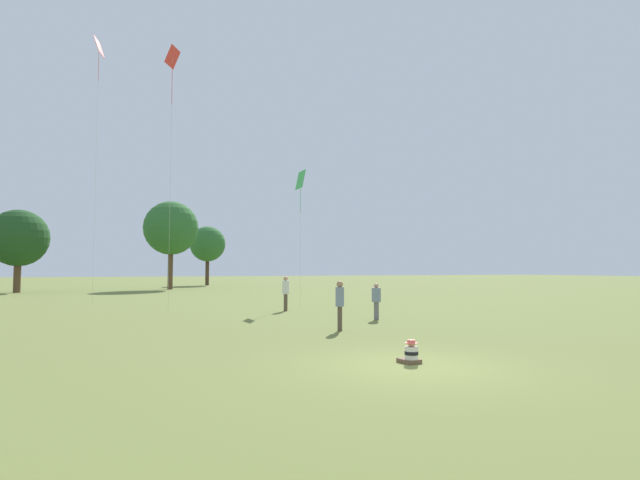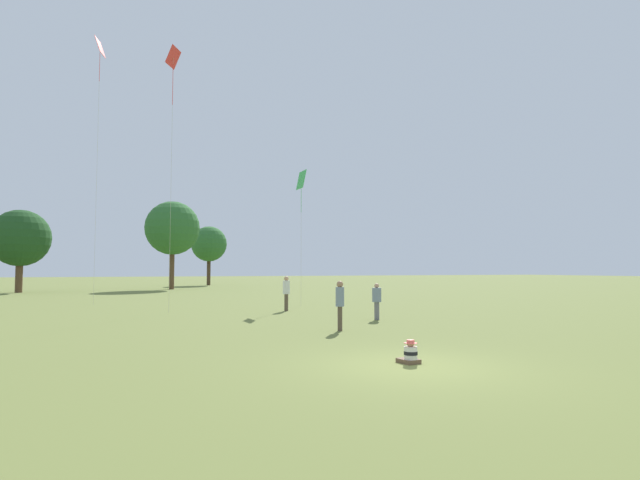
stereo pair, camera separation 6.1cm
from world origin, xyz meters
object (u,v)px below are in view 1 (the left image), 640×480
object	(u,v)px
person_standing_0	(376,298)
kite_2	(300,182)
seated_toddler	(411,354)
person_standing_2	(340,300)
person_standing_1	(286,290)
kite_3	(172,67)
distant_tree_2	(19,238)
distant_tree_1	(208,244)
kite_4	(99,56)
distant_tree_0	(171,228)

from	to	relation	value
person_standing_0	kite_2	size ratio (longest dim) A/B	0.19
seated_toddler	person_standing_2	distance (m)	6.36
person_standing_1	kite_3	world-z (taller)	kite_3
person_standing_0	distant_tree_2	xyz separation A→B (m)	(-19.42, 34.93, 4.21)
kite_3	distant_tree_1	world-z (taller)	kite_3
person_standing_2	distant_tree_2	distance (m)	41.49
person_standing_2	distant_tree_2	world-z (taller)	distant_tree_2
person_standing_2	kite_4	distance (m)	24.22
seated_toddler	distant_tree_1	world-z (taller)	distant_tree_1
distant_tree_1	distant_tree_2	xyz separation A→B (m)	(-20.17, -15.43, -0.55)
kite_3	distant_tree_1	distance (m)	44.74
kite_4	person_standing_2	bearing A→B (deg)	-91.68
seated_toddler	kite_2	distance (m)	19.80
distant_tree_1	distant_tree_2	size ratio (longest dim) A/B	1.04
distant_tree_0	kite_2	bearing A→B (deg)	-80.37
seated_toddler	kite_3	bearing A→B (deg)	95.96
seated_toddler	kite_2	size ratio (longest dim) A/B	0.07
person_standing_0	person_standing_1	bearing A→B (deg)	168.03
kite_2	kite_3	xyz separation A→B (m)	(-7.74, -1.76, 5.29)
person_standing_1	distant_tree_2	xyz separation A→B (m)	(-17.15, 29.11, 4.04)
person_standing_0	kite_4	world-z (taller)	kite_4
person_standing_0	kite_2	distance (m)	11.00
person_standing_0	distant_tree_2	size ratio (longest dim) A/B	0.20
person_standing_2	kite_4	size ratio (longest dim) A/B	0.11
person_standing_0	distant_tree_1	bearing A→B (deg)	145.88
person_standing_1	distant_tree_0	xyz separation A→B (m)	(-3.01, 31.91, 5.64)
distant_tree_0	distant_tree_1	size ratio (longest dim) A/B	1.19
person_standing_1	distant_tree_0	world-z (taller)	distant_tree_0
person_standing_1	kite_2	distance (m)	7.29
person_standing_1	kite_3	bearing A→B (deg)	65.99
person_standing_0	person_standing_2	world-z (taller)	person_standing_2
distant_tree_1	kite_4	bearing A→B (deg)	-109.39
kite_2	distant_tree_1	world-z (taller)	kite_2
kite_4	person_standing_0	bearing A→B (deg)	-78.91
distant_tree_1	distant_tree_2	world-z (taller)	distant_tree_1
kite_4	distant_tree_0	distance (m)	26.00
distant_tree_0	distant_tree_1	xyz separation A→B (m)	(6.04, 12.62, -1.05)
seated_toddler	distant_tree_1	bearing A→B (deg)	77.34
distant_tree_0	seated_toddler	bearing A→B (deg)	-88.50
distant_tree_0	kite_4	bearing A→B (deg)	-105.86
kite_4	distant_tree_0	bearing A→B (deg)	45.19
person_standing_0	kite_4	size ratio (longest dim) A/B	0.09
kite_4	distant_tree_2	world-z (taller)	kite_4
person_standing_1	person_standing_2	world-z (taller)	person_standing_1
kite_2	distant_tree_1	distance (m)	41.57
distant_tree_1	person_standing_1	bearing A→B (deg)	-93.88
person_standing_1	kite_2	xyz separation A→B (m)	(1.89, 3.02, 6.37)
person_standing_2	kite_3	bearing A→B (deg)	20.13
kite_3	kite_4	bearing A→B (deg)	-75.73
distant_tree_2	distant_tree_0	bearing A→B (deg)	11.23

